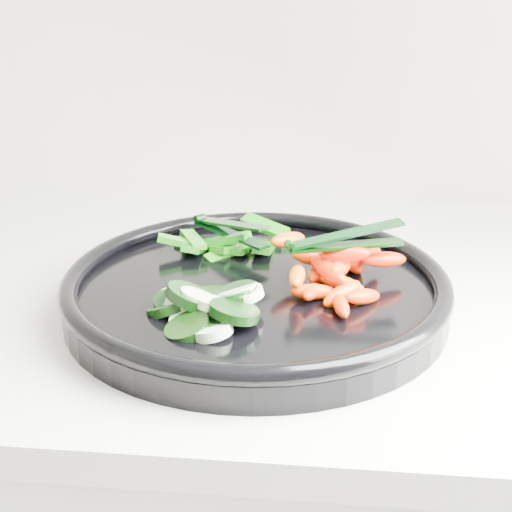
# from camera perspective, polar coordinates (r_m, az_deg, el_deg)

# --- Properties ---
(veggie_tray) EXTENTS (0.39, 0.39, 0.04)m
(veggie_tray) POSITION_cam_1_polar(r_m,az_deg,el_deg) (0.69, -0.00, -2.65)
(veggie_tray) COLOR black
(veggie_tray) RESTS_ON counter
(cucumber_pile) EXTENTS (0.12, 0.11, 0.04)m
(cucumber_pile) POSITION_cam_1_polar(r_m,az_deg,el_deg) (0.64, -4.38, -3.87)
(cucumber_pile) COLOR black
(cucumber_pile) RESTS_ON veggie_tray
(carrot_pile) EXTENTS (0.14, 0.15, 0.05)m
(carrot_pile) POSITION_cam_1_polar(r_m,az_deg,el_deg) (0.69, 6.42, -1.08)
(carrot_pile) COLOR #F04A00
(carrot_pile) RESTS_ON veggie_tray
(pepper_pile) EXTENTS (0.14, 0.10, 0.04)m
(pepper_pile) POSITION_cam_1_polar(r_m,az_deg,el_deg) (0.78, -2.54, 1.02)
(pepper_pile) COLOR #09680A
(pepper_pile) RESTS_ON veggie_tray
(tong_carrot) EXTENTS (0.11, 0.05, 0.02)m
(tong_carrot) POSITION_cam_1_polar(r_m,az_deg,el_deg) (0.67, 6.94, 1.26)
(tong_carrot) COLOR black
(tong_carrot) RESTS_ON carrot_pile
(tong_pepper) EXTENTS (0.09, 0.09, 0.02)m
(tong_pepper) POSITION_cam_1_polar(r_m,az_deg,el_deg) (0.77, -2.22, 2.24)
(tong_pepper) COLOR black
(tong_pepper) RESTS_ON pepper_pile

